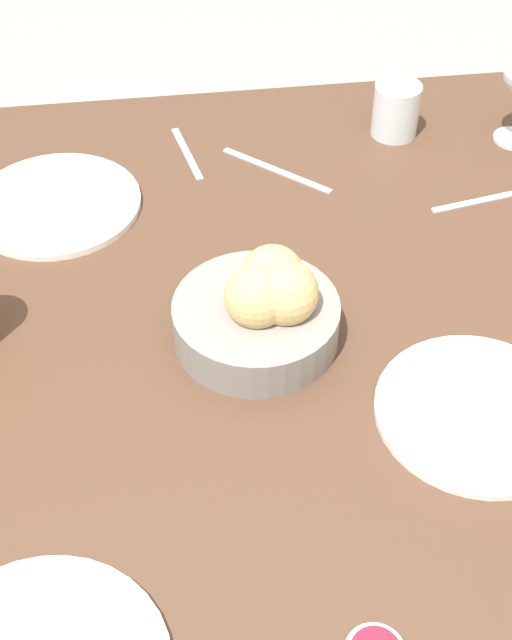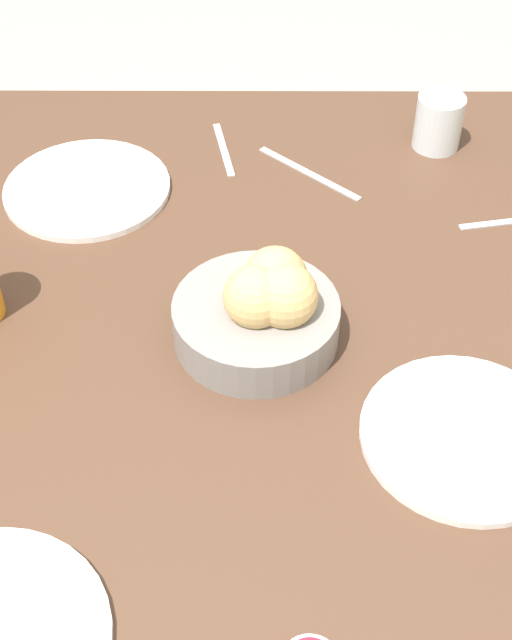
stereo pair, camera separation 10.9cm
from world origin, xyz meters
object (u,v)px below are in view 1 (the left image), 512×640
at_px(bread_basket, 264,307).
at_px(spoon_coffee, 187,153).
at_px(water_tumbler, 396,110).
at_px(plate_far_center, 477,412).
at_px(fork_silver, 493,198).
at_px(knife_silver, 276,170).
at_px(plate_near_left, 56,204).

bearing_deg(bread_basket, spoon_coffee, -171.31).
relative_size(bread_basket, water_tumbler, 2.40).
distance_m(bread_basket, water_tumbler, 0.51).
xyz_separation_m(plate_far_center, water_tumbler, (-0.58, 0.05, 0.04)).
bearing_deg(water_tumbler, plate_far_center, -4.70).
distance_m(plate_far_center, spoon_coffee, 0.64).
distance_m(water_tumbler, spoon_coffee, 0.34).
relative_size(fork_silver, knife_silver, 1.28).
relative_size(plate_far_center, spoon_coffee, 1.61).
xyz_separation_m(plate_far_center, knife_silver, (-0.51, -0.15, -0.00)).
bearing_deg(knife_silver, plate_far_center, 17.02).
bearing_deg(plate_far_center, water_tumbler, 175.30).
xyz_separation_m(bread_basket, plate_near_left, (-0.30, -0.26, -0.05)).
xyz_separation_m(plate_near_left, plate_far_center, (0.46, 0.49, 0.00)).
distance_m(water_tumbler, knife_silver, 0.22).
xyz_separation_m(bread_basket, knife_silver, (-0.35, 0.07, -0.05)).
bearing_deg(water_tumbler, knife_silver, -68.87).
height_order(water_tumbler, fork_silver, water_tumbler).
relative_size(bread_basket, knife_silver, 1.35).
bearing_deg(plate_near_left, plate_far_center, 46.56).
bearing_deg(fork_silver, water_tumbler, -151.89).
xyz_separation_m(knife_silver, spoon_coffee, (-0.06, -0.13, 0.00)).
relative_size(bread_basket, spoon_coffee, 1.40).
relative_size(plate_far_center, water_tumbler, 2.77).
height_order(fork_silver, knife_silver, same).
bearing_deg(spoon_coffee, water_tumbler, 92.52).
distance_m(bread_basket, plate_far_center, 0.28).
bearing_deg(plate_near_left, bread_basket, 40.87).
bearing_deg(plate_near_left, fork_silver, 83.91).
xyz_separation_m(bread_basket, water_tumbler, (-0.43, 0.27, -0.01)).
distance_m(bread_basket, plate_near_left, 0.40).
relative_size(knife_silver, spoon_coffee, 1.04).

